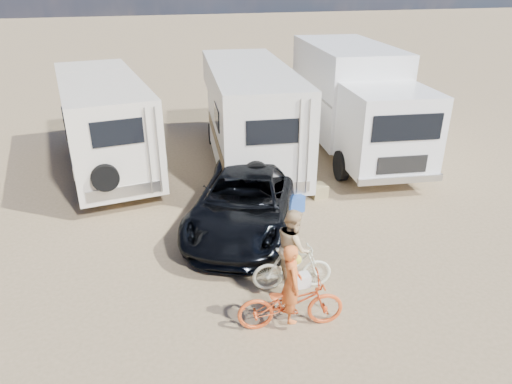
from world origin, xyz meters
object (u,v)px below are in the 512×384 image
object	(u,v)px
rv_main	(250,117)
rider_man	(291,291)
rv_left	(105,127)
bike_woman	(292,268)
crate	(318,191)
box_truck	(355,103)
bike_man	(291,303)
rider_woman	(293,255)
dark_suv	(246,200)
bike_parked	(388,149)
cooler	(292,204)

from	to	relation	value
rv_main	rider_man	bearing A→B (deg)	-93.91
rv_main	rv_left	bearing A→B (deg)	179.10
bike_woman	rider_man	world-z (taller)	rider_man
crate	box_truck	bearing A→B (deg)	50.64
bike_man	crate	distance (m)	5.57
rv_main	rider_woman	bearing A→B (deg)	-92.12
dark_suv	bike_woman	world-z (taller)	dark_suv
bike_parked	crate	world-z (taller)	bike_parked
rv_main	cooler	xyz separation A→B (m)	(0.16, -3.75, -1.37)
bike_woman	cooler	bearing A→B (deg)	-11.23
cooler	box_truck	bearing A→B (deg)	25.52
rider_man	rider_woman	distance (m)	1.12
rv_left	dark_suv	bearing A→B (deg)	-61.95
bike_man	rider_woman	distance (m)	1.16
crate	bike_man	bearing A→B (deg)	-117.64
rider_man	cooler	distance (m)	4.52
bike_man	bike_parked	xyz separation A→B (m)	(5.85, 6.75, -0.02)
rv_main	bike_parked	size ratio (longest dim) A/B	3.93
bike_woman	crate	bearing A→B (deg)	-20.91
dark_suv	rider_man	bearing A→B (deg)	-67.85
dark_suv	bike_parked	world-z (taller)	dark_suv
box_truck	rider_woman	world-z (taller)	box_truck
rider_man	bike_parked	distance (m)	8.94
bike_woman	rider_woman	world-z (taller)	rider_woman
crate	bike_parked	bearing A→B (deg)	29.15
rv_left	crate	xyz separation A→B (m)	(5.73, -3.59, -1.31)
rv_main	bike_parked	distance (m)	4.77
bike_woman	crate	size ratio (longest dim) A/B	3.56
rv_left	bike_woman	world-z (taller)	rv_left
rider_woman	crate	xyz separation A→B (m)	(2.18, 3.88, -0.62)
dark_suv	rv_left	bearing A→B (deg)	150.15
box_truck	rider_man	size ratio (longest dim) A/B	5.19
rider_woman	bike_parked	size ratio (longest dim) A/B	0.87
rider_woman	rv_left	bearing A→B (deg)	33.86
rv_main	bike_woman	world-z (taller)	rv_main
rv_left	rider_woman	bearing A→B (deg)	-71.97
bike_woman	crate	xyz separation A→B (m)	(2.18, 3.88, -0.30)
rv_left	dark_suv	distance (m)	5.78
rv_main	bike_man	xyz separation A→B (m)	(-1.38, -7.97, -1.10)
dark_suv	rider_man	distance (m)	3.86
dark_suv	bike_parked	distance (m)	6.38
bike_woman	cooler	world-z (taller)	bike_woman
bike_woman	bike_parked	distance (m)	7.89
rider_man	crate	world-z (taller)	rider_man
rider_woman	cooler	xyz separation A→B (m)	(1.13, 3.18, -0.57)
dark_suv	bike_woman	xyz separation A→B (m)	(0.23, -2.81, -0.23)
bike_woman	box_truck	bearing A→B (deg)	-25.72
bike_man	rv_main	bearing A→B (deg)	-1.55
rider_woman	crate	bearing A→B (deg)	-20.91
bike_man	rider_woman	size ratio (longest dim) A/B	1.20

